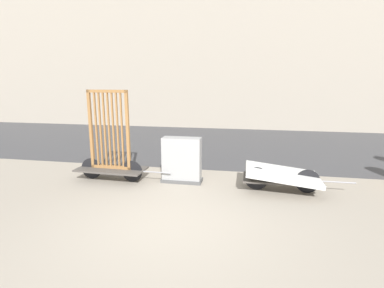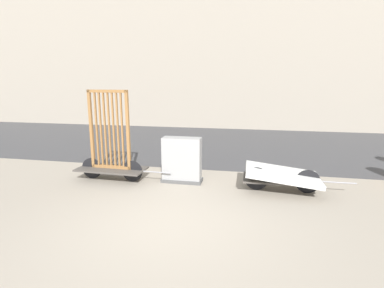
% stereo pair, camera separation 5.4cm
% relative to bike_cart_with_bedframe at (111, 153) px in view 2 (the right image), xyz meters
% --- Properties ---
extents(ground_plane, '(60.00, 60.00, 0.00)m').
position_rel_bike_cart_with_bedframe_xyz_m(ground_plane, '(2.05, -2.05, -0.70)').
color(ground_plane, gray).
extents(road_strip, '(56.00, 7.53, 0.01)m').
position_rel_bike_cart_with_bedframe_xyz_m(road_strip, '(2.05, 5.08, -0.70)').
color(road_strip, '#424244').
rests_on(road_strip, ground_plane).
extents(building_facade, '(48.00, 4.00, 10.52)m').
position_rel_bike_cart_with_bedframe_xyz_m(building_facade, '(2.05, 10.84, 4.56)').
color(building_facade, '#9E9384').
rests_on(building_facade, ground_plane).
extents(bike_cart_with_bedframe, '(2.42, 0.82, 2.25)m').
position_rel_bike_cart_with_bedframe_xyz_m(bike_cart_with_bedframe, '(0.00, 0.00, 0.00)').
color(bike_cart_with_bedframe, '#4C4742').
rests_on(bike_cart_with_bedframe, ground_plane).
extents(bike_cart_with_mattress, '(2.41, 1.12, 0.55)m').
position_rel_bike_cart_with_bedframe_xyz_m(bike_cart_with_mattress, '(4.12, 0.00, -0.33)').
color(bike_cart_with_mattress, '#4C4742').
rests_on(bike_cart_with_mattress, ground_plane).
extents(utility_cabinet, '(0.99, 0.41, 1.11)m').
position_rel_bike_cart_with_bedframe_xyz_m(utility_cabinet, '(1.76, 0.21, -0.19)').
color(utility_cabinet, '#4C4C4C').
rests_on(utility_cabinet, ground_plane).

